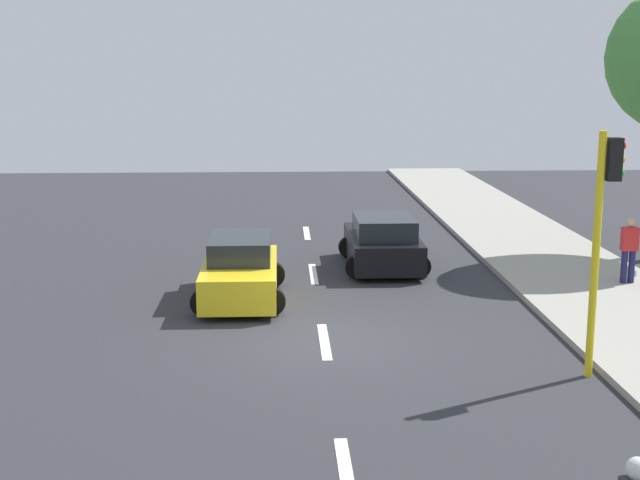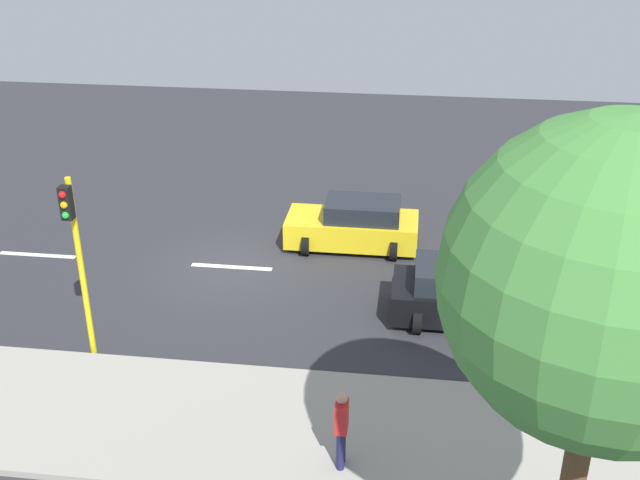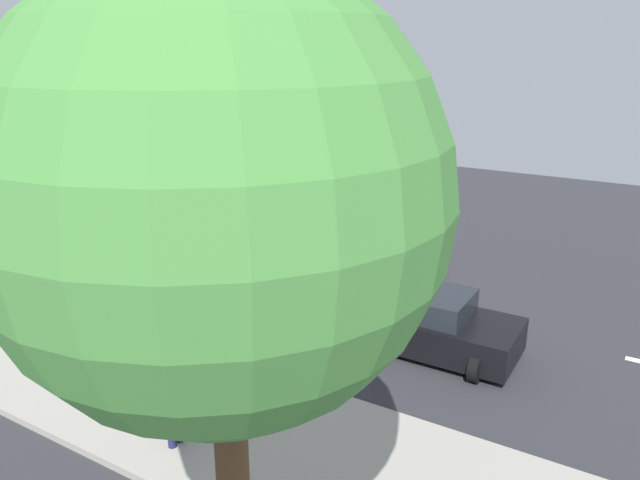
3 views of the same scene
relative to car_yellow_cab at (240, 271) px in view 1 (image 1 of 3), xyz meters
The scene contains 9 objects.
ground_plane 3.99m from the car_yellow_cab, 61.31° to the right, with size 40.00×60.00×0.10m, color #2D2D33.
lane_stripe_north 9.65m from the car_yellow_cab, 78.74° to the right, with size 0.20×2.40×0.01m, color white.
lane_stripe_mid 3.98m from the car_yellow_cab, 61.31° to the right, with size 0.20×2.40×0.01m, color white.
lane_stripe_south 3.26m from the car_yellow_cab, 53.78° to the left, with size 0.20×2.40×0.01m, color white.
lane_stripe_far_south 8.80m from the car_yellow_cab, 77.63° to the left, with size 0.20×2.40×0.01m, color white.
car_yellow_cab is the anchor object (origin of this frame).
car_black 5.04m from the car_yellow_cab, 39.84° to the left, with size 2.32×3.95×1.52m.
pedestrian_by_tree 9.91m from the car_yellow_cab, ahead, with size 0.40×0.24×1.69m.
traffic_light_corner 9.09m from the car_yellow_cab, 40.27° to the right, with size 0.49×0.24×4.50m.
Camera 1 is at (-0.88, -17.13, 5.57)m, focal length 48.51 mm.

